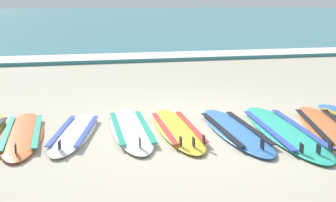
{
  "coord_description": "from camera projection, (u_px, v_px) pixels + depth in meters",
  "views": [
    {
      "loc": [
        -1.63,
        -5.55,
        1.81
      ],
      "look_at": [
        -0.25,
        0.73,
        0.25
      ],
      "focal_mm": 45.8,
      "sensor_mm": 36.0,
      "label": 1
    }
  ],
  "objects": [
    {
      "name": "surfboard_5",
      "position": [
        235.0,
        130.0,
        5.88
      ],
      "size": [
        0.57,
        2.23,
        0.18
      ],
      "color": "#3875CC",
      "rests_on": "ground"
    },
    {
      "name": "ground_plane",
      "position": [
        197.0,
        129.0,
        6.04
      ],
      "size": [
        80.0,
        80.0,
        0.0
      ],
      "primitive_type": "plane",
      "color": "#B7AD93"
    },
    {
      "name": "wave_foam_strip",
      "position": [
        130.0,
        58.0,
        12.78
      ],
      "size": [
        80.0,
        1.39,
        0.11
      ],
      "primitive_type": "cube",
      "color": "white",
      "rests_on": "ground"
    },
    {
      "name": "surfboard_4",
      "position": [
        177.0,
        129.0,
        5.92
      ],
      "size": [
        0.53,
        2.11,
        0.18
      ],
      "color": "yellow",
      "rests_on": "ground"
    },
    {
      "name": "surfboard_7",
      "position": [
        327.0,
        127.0,
        6.0
      ],
      "size": [
        1.15,
        2.37,
        0.18
      ],
      "color": "orange",
      "rests_on": "ground"
    },
    {
      "name": "surfboard_2",
      "position": [
        74.0,
        133.0,
        5.77
      ],
      "size": [
        0.91,
        1.99,
        0.18
      ],
      "color": "white",
      "rests_on": "ground"
    },
    {
      "name": "sea",
      "position": [
        90.0,
        16.0,
        40.59
      ],
      "size": [
        80.0,
        60.0,
        0.1
      ],
      "primitive_type": "cube",
      "color": "teal",
      "rests_on": "ground"
    },
    {
      "name": "surfboard_6",
      "position": [
        283.0,
        130.0,
        5.86
      ],
      "size": [
        0.83,
        2.6,
        0.18
      ],
      "color": "#2DB793",
      "rests_on": "ground"
    },
    {
      "name": "surfboard_1",
      "position": [
        22.0,
        134.0,
        5.71
      ],
      "size": [
        0.59,
        2.15,
        0.18
      ],
      "color": "orange",
      "rests_on": "ground"
    },
    {
      "name": "surfboard_3",
      "position": [
        131.0,
        129.0,
        5.92
      ],
      "size": [
        0.56,
        2.16,
        0.18
      ],
      "color": "silver",
      "rests_on": "ground"
    }
  ]
}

